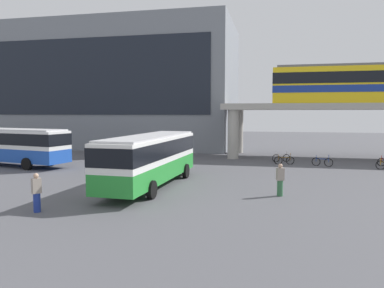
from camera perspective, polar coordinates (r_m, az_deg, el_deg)
name	(u,v)px	position (r m, az deg, el deg)	size (l,w,h in m)	color
ground_plane	(169,166)	(32.36, -3.56, -3.37)	(120.00, 120.00, 0.00)	#515156
station_building	(119,88)	(53.50, -11.13, 8.47)	(31.77, 15.87, 16.15)	slate
elevated_platform	(356,111)	(40.66, 23.82, 4.57)	(26.31, 7.08, 5.49)	#ADA89E
train	(379,83)	(41.19, 26.66, 8.29)	(20.36, 2.96, 3.84)	yellow
bus_main	(151,155)	(23.26, -6.33, -1.68)	(3.14, 11.15, 3.22)	#268C33
bus_secondary	(12,143)	(35.75, -25.83, 0.14)	(11.33, 4.77, 3.22)	#1E4CB2
bicycle_silver	(281,158)	(36.00, 13.48, -2.08)	(1.66, 0.79, 1.04)	black
bicycle_blue	(322,162)	(34.11, 19.30, -2.60)	(1.71, 0.64, 1.04)	black
bicycle_brown	(284,160)	(34.29, 13.92, -2.43)	(1.78, 0.33, 1.04)	black
pedestrian_at_kerb	(37,194)	(18.86, -22.66, -7.02)	(0.44, 0.48, 1.83)	navy
pedestrian_waiting_near_stop	(280,181)	(21.26, 13.32, -5.48)	(0.47, 0.40, 1.81)	#33663F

